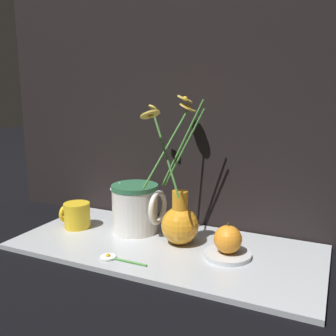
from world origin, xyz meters
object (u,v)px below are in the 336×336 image
Objects in this scene: orange_fruit at (228,239)px; yellow_mug at (76,215)px; vase_with_flowers at (180,217)px; ceramic_pitcher at (136,206)px.

yellow_mug is at bearing 179.04° from orange_fruit.
vase_with_flowers is 2.43× the size of ceramic_pitcher.
vase_with_flowers is 0.31m from yellow_mug.
yellow_mug is at bearing -164.84° from ceramic_pitcher.
vase_with_flowers is at bearing 168.64° from orange_fruit.
vase_with_flowers is at bearing -10.51° from ceramic_pitcher.
ceramic_pitcher is 2.07× the size of orange_fruit.
vase_with_flowers is 0.14m from ceramic_pitcher.
yellow_mug is (-0.30, -0.02, -0.03)m from vase_with_flowers.
ceramic_pitcher is at bearing 169.49° from vase_with_flowers.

